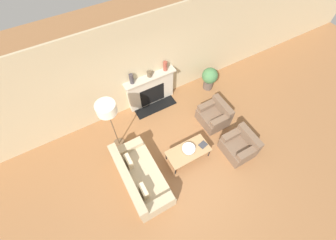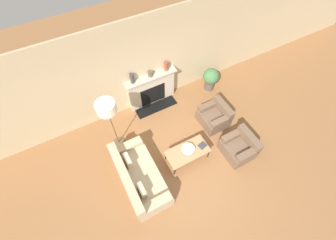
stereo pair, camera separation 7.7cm
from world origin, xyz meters
TOP-DOWN VIEW (x-y plane):
  - ground_plane at (0.00, 0.00)m, footprint 18.00×18.00m
  - wall_back at (0.00, 2.61)m, footprint 18.00×0.06m
  - fireplace at (0.19, 2.47)m, footprint 1.58×0.59m
  - couch at (-1.28, 0.24)m, footprint 0.89×1.86m
  - armchair_near at (1.46, -0.29)m, footprint 0.74×0.81m
  - armchair_far at (1.46, 0.87)m, footprint 0.74×0.81m
  - coffee_table at (0.13, 0.23)m, footprint 1.14×0.57m
  - bowl at (0.15, 0.26)m, footprint 0.35×0.35m
  - book at (0.56, 0.18)m, footprint 0.23×0.21m
  - floor_lamp at (-1.34, 1.54)m, footprint 0.47×0.47m
  - mantel_vase_left at (-0.35, 2.48)m, footprint 0.12×0.12m
  - mantel_vase_center_left at (0.19, 2.48)m, footprint 0.14×0.14m
  - mantel_vase_center_right at (0.70, 2.48)m, footprint 0.12×0.12m
  - potted_plant at (2.11, 2.08)m, footprint 0.51×0.51m

SIDE VIEW (x-z plane):
  - ground_plane at x=0.00m, z-range 0.00..0.00m
  - armchair_near at x=1.46m, z-range -0.07..0.62m
  - armchair_far at x=1.46m, z-range -0.07..0.62m
  - couch at x=-1.28m, z-range -0.11..0.69m
  - coffee_table at x=0.13m, z-range 0.17..0.56m
  - book at x=0.56m, z-range 0.39..0.42m
  - bowl at x=0.15m, z-range 0.40..0.49m
  - potted_plant at x=2.11m, z-range 0.07..0.87m
  - fireplace at x=0.19m, z-range -0.01..1.11m
  - mantel_vase_center_left at x=0.19m, z-range 1.12..1.28m
  - mantel_vase_center_right at x=0.70m, z-range 1.12..1.41m
  - mantel_vase_left at x=-0.35m, z-range 1.12..1.43m
  - wall_back at x=0.00m, z-range 0.00..2.90m
  - floor_lamp at x=-1.34m, z-range 0.66..2.46m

